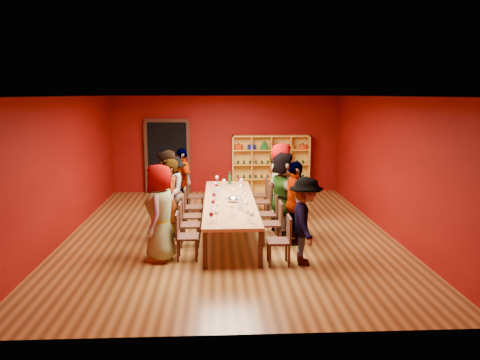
# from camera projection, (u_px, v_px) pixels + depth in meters

# --- Properties ---
(room_shell) EXTENTS (7.10, 9.10, 3.04)m
(room_shell) POSITION_uv_depth(u_px,v_px,m) (229.00, 166.00, 10.16)
(room_shell) COLOR brown
(room_shell) RESTS_ON ground
(tasting_table) EXTENTS (1.10, 4.50, 0.75)m
(tasting_table) POSITION_uv_depth(u_px,v_px,m) (229.00, 202.00, 10.30)
(tasting_table) COLOR #B5794B
(tasting_table) RESTS_ON ground
(doorway) EXTENTS (1.40, 0.17, 2.30)m
(doorway) POSITION_uv_depth(u_px,v_px,m) (168.00, 157.00, 14.49)
(doorway) COLOR black
(doorway) RESTS_ON ground
(shelving_unit) EXTENTS (2.40, 0.40, 1.80)m
(shelving_unit) POSITION_uv_depth(u_px,v_px,m) (270.00, 161.00, 14.56)
(shelving_unit) COLOR gold
(shelving_unit) RESTS_ON ground
(chair_person_left_0) EXTENTS (0.42, 0.42, 0.89)m
(chair_person_left_0) POSITION_uv_depth(u_px,v_px,m) (183.00, 233.00, 8.68)
(chair_person_left_0) COLOR black
(chair_person_left_0) RESTS_ON ground
(person_left_0) EXTENTS (0.55, 0.92, 1.80)m
(person_left_0) POSITION_uv_depth(u_px,v_px,m) (160.00, 213.00, 8.59)
(person_left_0) COLOR #BC7E84
(person_left_0) RESTS_ON ground
(chair_person_left_1) EXTENTS (0.42, 0.42, 0.89)m
(chair_person_left_1) POSITION_uv_depth(u_px,v_px,m) (186.00, 222.00, 9.46)
(chair_person_left_1) COLOR black
(chair_person_left_1) RESTS_ON ground
(person_left_1) EXTENTS (0.58, 0.72, 1.78)m
(person_left_1) POSITION_uv_depth(u_px,v_px,m) (169.00, 203.00, 9.37)
(person_left_1) COLOR #121533
(person_left_1) RESTS_ON ground
(chair_person_left_2) EXTENTS (0.42, 0.42, 0.89)m
(chair_person_left_2) POSITION_uv_depth(u_px,v_px,m) (188.00, 213.00, 10.14)
(chair_person_left_2) COLOR black
(chair_person_left_2) RESTS_ON ground
(person_left_2) EXTENTS (0.65, 0.98, 1.87)m
(person_left_2) POSITION_uv_depth(u_px,v_px,m) (167.00, 194.00, 10.04)
(person_left_2) COLOR #454549
(person_left_2) RESTS_ON ground
(chair_person_left_3) EXTENTS (0.42, 0.42, 0.89)m
(chair_person_left_3) POSITION_uv_depth(u_px,v_px,m) (190.00, 205.00, 10.95)
(chair_person_left_3) COLOR black
(chair_person_left_3) RESTS_ON ground
(person_left_3) EXTENTS (0.49, 1.09, 1.65)m
(person_left_3) POSITION_uv_depth(u_px,v_px,m) (173.00, 191.00, 10.87)
(person_left_3) COLOR #131935
(person_left_3) RESTS_ON ground
(chair_person_left_4) EXTENTS (0.42, 0.42, 0.89)m
(chair_person_left_4) POSITION_uv_depth(u_px,v_px,m) (193.00, 194.00, 12.11)
(chair_person_left_4) COLOR black
(chair_person_left_4) RESTS_ON ground
(person_left_4) EXTENTS (0.81, 1.09, 1.69)m
(person_left_4) POSITION_uv_depth(u_px,v_px,m) (182.00, 181.00, 12.04)
(person_left_4) COLOR #141C39
(person_left_4) RESTS_ON ground
(chair_person_right_0) EXTENTS (0.42, 0.42, 0.89)m
(chair_person_right_0) POSITION_uv_depth(u_px,v_px,m) (283.00, 238.00, 8.42)
(chair_person_right_0) COLOR black
(chair_person_right_0) RESTS_ON ground
(person_right_0) EXTENTS (0.51, 1.07, 1.60)m
(person_right_0) POSITION_uv_depth(u_px,v_px,m) (305.00, 221.00, 8.39)
(person_right_0) COLOR #131B35
(person_right_0) RESTS_ON ground
(chair_person_right_1) EXTENTS (0.42, 0.42, 0.89)m
(chair_person_right_1) POSITION_uv_depth(u_px,v_px,m) (275.00, 221.00, 9.55)
(chair_person_right_1) COLOR black
(chair_person_right_1) RESTS_ON ground
(person_right_1) EXTENTS (0.47, 1.01, 1.72)m
(person_right_1) POSITION_uv_depth(u_px,v_px,m) (295.00, 203.00, 9.51)
(person_right_1) COLOR #BE7F86
(person_right_1) RESTS_ON ground
(chair_person_right_2) EXTENTS (0.42, 0.42, 0.89)m
(chair_person_right_2) POSITION_uv_depth(u_px,v_px,m) (271.00, 211.00, 10.31)
(chair_person_right_2) COLOR black
(chair_person_right_2) RESTS_ON ground
(person_right_2) EXTENTS (0.97, 1.75, 1.81)m
(person_right_2) POSITION_uv_depth(u_px,v_px,m) (283.00, 193.00, 10.25)
(person_right_2) COLOR #151F3C
(person_right_2) RESTS_ON ground
(chair_person_right_3) EXTENTS (0.42, 0.42, 0.89)m
(chair_person_right_3) POSITION_uv_depth(u_px,v_px,m) (265.00, 199.00, 11.49)
(chair_person_right_3) COLOR black
(chair_person_right_3) RESTS_ON ground
(person_right_3) EXTENTS (0.66, 1.00, 1.89)m
(person_right_3) POSITION_uv_depth(u_px,v_px,m) (281.00, 181.00, 11.43)
(person_right_3) COLOR #4A494E
(person_right_3) RESTS_ON ground
(chair_person_right_4) EXTENTS (0.42, 0.42, 0.89)m
(chair_person_right_4) POSITION_uv_depth(u_px,v_px,m) (262.00, 193.00, 12.26)
(chair_person_right_4) COLOR black
(chair_person_right_4) RESTS_ON ground
(person_right_4) EXTENTS (0.54, 0.65, 1.54)m
(person_right_4) POSITION_uv_depth(u_px,v_px,m) (275.00, 182.00, 12.23)
(person_right_4) COLOR #5479AD
(person_right_4) RESTS_ON ground
(wine_glass_0) EXTENTS (0.09, 0.09, 0.21)m
(wine_glass_0) POSITION_uv_depth(u_px,v_px,m) (214.00, 195.00, 10.06)
(wine_glass_0) COLOR white
(wine_glass_0) RESTS_ON tasting_table
(wine_glass_1) EXTENTS (0.09, 0.09, 0.21)m
(wine_glass_1) POSITION_uv_depth(u_px,v_px,m) (245.00, 202.00, 9.38)
(wine_glass_1) COLOR white
(wine_glass_1) RESTS_ON tasting_table
(wine_glass_2) EXTENTS (0.08, 0.08, 0.20)m
(wine_glass_2) POSITION_uv_depth(u_px,v_px,m) (242.00, 186.00, 11.16)
(wine_glass_2) COLOR white
(wine_glass_2) RESTS_ON tasting_table
(wine_glass_3) EXTENTS (0.09, 0.09, 0.22)m
(wine_glass_3) POSITION_uv_depth(u_px,v_px,m) (246.00, 204.00, 9.25)
(wine_glass_3) COLOR white
(wine_glass_3) RESTS_ON tasting_table
(wine_glass_4) EXTENTS (0.09, 0.09, 0.21)m
(wine_glass_4) POSITION_uv_depth(u_px,v_px,m) (227.00, 198.00, 9.77)
(wine_glass_4) COLOR white
(wine_glass_4) RESTS_ON tasting_table
(wine_glass_5) EXTENTS (0.09, 0.09, 0.21)m
(wine_glass_5) POSITION_uv_depth(u_px,v_px,m) (251.00, 215.00, 8.42)
(wine_glass_5) COLOR white
(wine_glass_5) RESTS_ON tasting_table
(wine_glass_6) EXTENTS (0.08, 0.08, 0.20)m
(wine_glass_6) POSITION_uv_depth(u_px,v_px,m) (246.00, 195.00, 10.13)
(wine_glass_6) COLOR white
(wine_glass_6) RESTS_ON tasting_table
(wine_glass_7) EXTENTS (0.08, 0.08, 0.19)m
(wine_glass_7) POSITION_uv_depth(u_px,v_px,m) (218.00, 206.00, 9.19)
(wine_glass_7) COLOR white
(wine_glass_7) RESTS_ON tasting_table
(wine_glass_8) EXTENTS (0.07, 0.07, 0.18)m
(wine_glass_8) POSITION_uv_depth(u_px,v_px,m) (217.00, 180.00, 11.93)
(wine_glass_8) COLOR white
(wine_glass_8) RESTS_ON tasting_table
(wine_glass_9) EXTENTS (0.08, 0.08, 0.19)m
(wine_glass_9) POSITION_uv_depth(u_px,v_px,m) (239.00, 178.00, 12.15)
(wine_glass_9) COLOR white
(wine_glass_9) RESTS_ON tasting_table
(wine_glass_10) EXTENTS (0.08, 0.08, 0.21)m
(wine_glass_10) POSITION_uv_depth(u_px,v_px,m) (217.00, 213.00, 8.55)
(wine_glass_10) COLOR white
(wine_glass_10) RESTS_ON tasting_table
(wine_glass_11) EXTENTS (0.08, 0.08, 0.19)m
(wine_glass_11) POSITION_uv_depth(u_px,v_px,m) (213.00, 202.00, 9.44)
(wine_glass_11) COLOR white
(wine_glass_11) RESTS_ON tasting_table
(wine_glass_12) EXTENTS (0.08, 0.08, 0.19)m
(wine_glass_12) POSITION_uv_depth(u_px,v_px,m) (233.00, 191.00, 10.59)
(wine_glass_12) COLOR white
(wine_glass_12) RESTS_ON tasting_table
(wine_glass_13) EXTENTS (0.08, 0.08, 0.19)m
(wine_glass_13) POSITION_uv_depth(u_px,v_px,m) (241.00, 180.00, 11.87)
(wine_glass_13) COLOR white
(wine_glass_13) RESTS_ON tasting_table
(wine_glass_14) EXTENTS (0.07, 0.07, 0.18)m
(wine_glass_14) POSITION_uv_depth(u_px,v_px,m) (215.00, 194.00, 10.26)
(wine_glass_14) COLOR white
(wine_glass_14) RESTS_ON tasting_table
(wine_glass_15) EXTENTS (0.07, 0.07, 0.19)m
(wine_glass_15) POSITION_uv_depth(u_px,v_px,m) (247.00, 212.00, 8.67)
(wine_glass_15) COLOR white
(wine_glass_15) RESTS_ON tasting_table
(wine_glass_16) EXTENTS (0.08, 0.08, 0.21)m
(wine_glass_16) POSITION_uv_depth(u_px,v_px,m) (217.00, 186.00, 11.11)
(wine_glass_16) COLOR white
(wine_glass_16) RESTS_ON tasting_table
(wine_glass_17) EXTENTS (0.08, 0.08, 0.21)m
(wine_glass_17) POSITION_uv_depth(u_px,v_px,m) (211.00, 215.00, 8.43)
(wine_glass_17) COLOR white
(wine_glass_17) RESTS_ON tasting_table
(wine_glass_18) EXTENTS (0.09, 0.09, 0.22)m
(wine_glass_18) POSITION_uv_depth(u_px,v_px,m) (224.00, 181.00, 11.61)
(wine_glass_18) COLOR white
(wine_glass_18) RESTS_ON tasting_table
(wine_glass_19) EXTENTS (0.08, 0.08, 0.19)m
(wine_glass_19) POSITION_uv_depth(u_px,v_px,m) (241.00, 193.00, 10.31)
(wine_glass_19) COLOR white
(wine_glass_19) RESTS_ON tasting_table
(wine_glass_20) EXTENTS (0.09, 0.09, 0.22)m
(wine_glass_20) POSITION_uv_depth(u_px,v_px,m) (215.00, 184.00, 11.26)
(wine_glass_20) COLOR white
(wine_glass_20) RESTS_ON tasting_table
(wine_glass_21) EXTENTS (0.09, 0.09, 0.22)m
(wine_glass_21) POSITION_uv_depth(u_px,v_px,m) (217.00, 178.00, 12.16)
(wine_glass_21) COLOR white
(wine_glass_21) RESTS_ON tasting_table
(wine_glass_22) EXTENTS (0.09, 0.09, 0.22)m
(wine_glass_22) POSITION_uv_depth(u_px,v_px,m) (241.00, 186.00, 11.00)
(wine_glass_22) COLOR white
(wine_glass_22) RESTS_ON tasting_table
(wine_glass_23) EXTENTS (0.09, 0.09, 0.22)m
(wine_glass_23) POSITION_uv_depth(u_px,v_px,m) (232.00, 207.00, 8.98)
(wine_glass_23) COLOR white
(wine_glass_23) RESTS_ON tasting_table
(spittoon_bowl) EXTENTS (0.27, 0.27, 0.15)m
(spittoon_bowl) POSITION_uv_depth(u_px,v_px,m) (234.00, 199.00, 10.10)
(spittoon_bowl) COLOR silver
(spittoon_bowl) RESTS_ON tasting_table
(carafe_a) EXTENTS (0.12, 0.12, 0.29)m
(carafe_a) POSITION_uv_depth(u_px,v_px,m) (217.00, 194.00, 10.29)
(carafe_a) COLOR white
(carafe_a) RESTS_ON tasting_table
(carafe_b) EXTENTS (0.11, 0.11, 0.28)m
(carafe_b) POSITION_uv_depth(u_px,v_px,m) (240.00, 203.00, 9.46)
(carafe_b) COLOR white
(carafe_b) RESTS_ON tasting_table
(wine_bottle) EXTENTS (0.10, 0.10, 0.35)m
(wine_bottle) POSITION_uv_depth(u_px,v_px,m) (230.00, 179.00, 12.06)
(wine_bottle) COLOR #123317
(wine_bottle) RESTS_ON tasting_table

